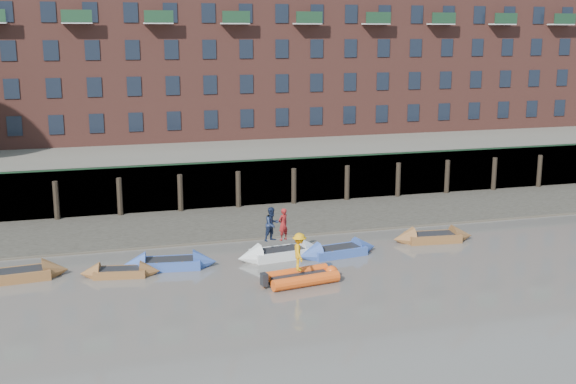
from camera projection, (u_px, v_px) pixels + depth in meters
name	position (u px, v px, depth m)	size (l,w,h in m)	color
ground	(396.00, 325.00, 30.16)	(220.00, 220.00, 0.00)	#605A53
foreshore	(281.00, 219.00, 47.04)	(110.00, 8.00, 0.50)	#3D382F
mud_band	(296.00, 233.00, 43.85)	(110.00, 1.60, 0.10)	#4C4336
river_wall	(264.00, 182.00, 50.79)	(110.00, 1.23, 3.30)	#2D2A26
bank_terrace	(226.00, 152.00, 63.56)	(110.00, 28.00, 3.20)	#5E594D
apartment_terrace	(221.00, 21.00, 62.05)	(80.60, 15.56, 20.98)	brown
rowboat_0	(16.00, 275.00, 35.53)	(5.12, 1.95, 1.45)	brown
rowboat_1	(120.00, 272.00, 36.11)	(4.08, 1.77, 1.15)	brown
rowboat_2	(170.00, 264.00, 37.32)	(4.98, 2.00, 1.41)	#3553A2
rowboat_3	(281.00, 253.00, 39.02)	(5.08, 2.08, 1.43)	silver
rowboat_4	(338.00, 251.00, 39.44)	(4.83, 2.03, 1.36)	#3553A2
rowboat_6	(433.00, 237.00, 42.07)	(4.92, 1.88, 1.39)	brown
rib_tender	(303.00, 277.00, 35.22)	(3.89, 2.30, 0.66)	#E85013
person_rower_a	(283.00, 224.00, 38.80)	(0.64, 0.42, 1.76)	maroon
person_rower_b	(272.00, 224.00, 38.63)	(0.91, 0.71, 1.87)	#19233F
person_rib_crew	(299.00, 252.00, 34.97)	(1.21, 0.69, 1.87)	orange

